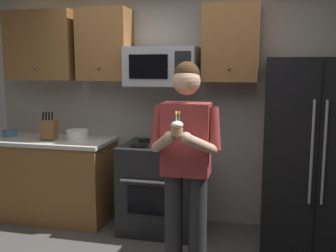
% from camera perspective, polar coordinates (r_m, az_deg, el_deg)
% --- Properties ---
extents(wall_back, '(4.40, 0.10, 2.60)m').
position_cam_1_polar(wall_back, '(4.36, 1.94, 3.11)').
color(wall_back, gray).
rests_on(wall_back, ground).
extents(oven_range, '(0.76, 0.70, 0.93)m').
position_cam_1_polar(oven_range, '(4.19, -1.25, -8.86)').
color(oven_range, black).
rests_on(oven_range, ground).
extents(microwave, '(0.74, 0.41, 0.40)m').
position_cam_1_polar(microwave, '(4.11, -0.88, 8.64)').
color(microwave, '#9EA0A5').
extents(refrigerator, '(0.90, 0.75, 1.80)m').
position_cam_1_polar(refrigerator, '(3.93, 20.24, -3.94)').
color(refrigerator, black).
rests_on(refrigerator, ground).
extents(cabinet_row_upper, '(2.78, 0.36, 0.76)m').
position_cam_1_polar(cabinet_row_upper, '(4.34, -8.23, 11.59)').
color(cabinet_row_upper, brown).
extents(counter_left, '(1.44, 0.66, 0.92)m').
position_cam_1_polar(counter_left, '(4.70, -16.83, -7.28)').
color(counter_left, brown).
rests_on(counter_left, ground).
extents(knife_block, '(0.16, 0.15, 0.32)m').
position_cam_1_polar(knife_block, '(4.51, -16.90, -0.49)').
color(knife_block, brown).
rests_on(knife_block, counter_left).
extents(bowl_large_white, '(0.25, 0.25, 0.11)m').
position_cam_1_polar(bowl_large_white, '(4.41, -13.02, -1.25)').
color(bowl_large_white, white).
rests_on(bowl_large_white, counter_left).
extents(bowl_small_colored, '(0.16, 0.16, 0.07)m').
position_cam_1_polar(bowl_small_colored, '(4.89, -22.01, -0.95)').
color(bowl_small_colored, '#4C7299').
rests_on(bowl_small_colored, counter_left).
extents(person, '(0.60, 0.48, 1.76)m').
position_cam_1_polar(person, '(3.14, 2.60, -4.73)').
color(person, '#262628').
rests_on(person, ground).
extents(cupcake, '(0.09, 0.09, 0.17)m').
position_cam_1_polar(cupcake, '(2.77, 1.33, -0.26)').
color(cupcake, '#A87F56').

